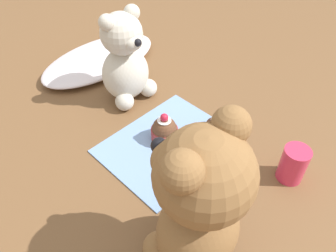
{
  "coord_description": "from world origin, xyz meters",
  "views": [
    {
      "loc": [
        -0.35,
        -0.34,
        0.52
      ],
      "look_at": [
        0.0,
        0.0,
        0.06
      ],
      "focal_mm": 35.0,
      "sensor_mm": 36.0,
      "label": 1
    }
  ],
  "objects": [
    {
      "name": "cupcake_near_tan_bear",
      "position": [
        0.09,
        -0.06,
        0.03
      ],
      "size": [
        0.05,
        0.05,
        0.07
      ],
      "color": "#993333",
      "rests_on": "knitted_placemat"
    },
    {
      "name": "tulle_cloth",
      "position": [
        0.09,
        0.36,
        0.02
      ],
      "size": [
        0.36,
        0.19,
        0.04
      ],
      "primitive_type": "ellipsoid",
      "color": "silver",
      "rests_on": "ground_plane"
    },
    {
      "name": "teddy_bear_tan",
      "position": [
        -0.14,
        -0.2,
        0.14
      ],
      "size": [
        0.14,
        0.15,
        0.28
      ],
      "rotation": [
        0.0,
        0.0,
        3.2
      ],
      "color": "olive",
      "rests_on": "ground_plane"
    },
    {
      "name": "knitted_placemat",
      "position": [
        0.0,
        0.0,
        0.0
      ],
      "size": [
        0.27,
        0.21,
        0.01
      ],
      "primitive_type": "cube",
      "color": "#7A9ED1",
      "rests_on": "ground_plane"
    },
    {
      "name": "juice_glass",
      "position": [
        0.11,
        -0.23,
        0.04
      ],
      "size": [
        0.05,
        0.05,
        0.08
      ],
      "primitive_type": "cylinder",
      "color": "#DB3356",
      "rests_on": "ground_plane"
    },
    {
      "name": "cupcake_near_cream_bear",
      "position": [
        0.01,
        0.02,
        0.03
      ],
      "size": [
        0.06,
        0.06,
        0.07
      ],
      "color": "#993333",
      "rests_on": "knitted_placemat"
    },
    {
      "name": "ground_plane",
      "position": [
        0.0,
        0.0,
        0.0
      ],
      "size": [
        4.0,
        4.0,
        0.0
      ],
      "primitive_type": "plane",
      "color": "brown"
    },
    {
      "name": "teddy_bear_cream",
      "position": [
        0.05,
        0.19,
        0.1
      ],
      "size": [
        0.12,
        0.12,
        0.23
      ],
      "rotation": [
        0.0,
        0.0,
        -0.01
      ],
      "color": "beige",
      "rests_on": "ground_plane"
    }
  ]
}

